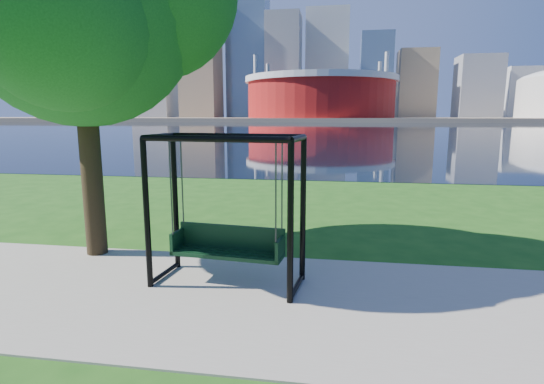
# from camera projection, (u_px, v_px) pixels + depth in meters

# --- Properties ---
(ground) EXTENTS (900.00, 900.00, 0.00)m
(ground) POSITION_uv_depth(u_px,v_px,m) (262.00, 288.00, 7.06)
(ground) COLOR #1E5114
(ground) RESTS_ON ground
(path) EXTENTS (120.00, 4.00, 0.03)m
(path) POSITION_uv_depth(u_px,v_px,m) (256.00, 299.00, 6.57)
(path) COLOR #9E937F
(path) RESTS_ON ground
(river) EXTENTS (900.00, 180.00, 0.02)m
(river) POSITION_uv_depth(u_px,v_px,m) (335.00, 128.00, 106.22)
(river) COLOR black
(river) RESTS_ON ground
(far_bank) EXTENTS (900.00, 228.00, 2.00)m
(far_bank) POSITION_uv_depth(u_px,v_px,m) (339.00, 119.00, 304.36)
(far_bank) COLOR #937F60
(far_bank) RESTS_ON ground
(stadium) EXTENTS (83.00, 83.00, 32.00)m
(stadium) POSITION_uv_depth(u_px,v_px,m) (321.00, 95.00, 234.56)
(stadium) COLOR maroon
(stadium) RESTS_ON far_bank
(skyline) EXTENTS (392.00, 66.00, 96.50)m
(skyline) POSITION_uv_depth(u_px,v_px,m) (334.00, 71.00, 311.90)
(skyline) COLOR gray
(skyline) RESTS_ON far_bank
(swing) EXTENTS (2.57, 1.32, 2.53)m
(swing) POSITION_uv_depth(u_px,v_px,m) (227.00, 214.00, 7.02)
(swing) COLOR black
(swing) RESTS_ON ground
(park_tree) EXTENTS (5.76, 5.20, 7.15)m
(park_tree) POSITION_uv_depth(u_px,v_px,m) (78.00, 0.00, 7.96)
(park_tree) COLOR black
(park_tree) RESTS_ON ground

